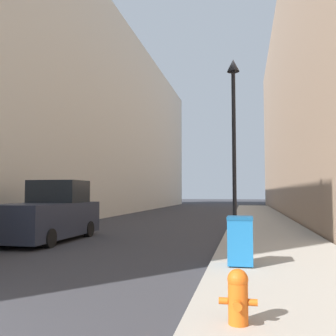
{
  "coord_description": "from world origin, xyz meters",
  "views": [
    {
      "loc": [
        4.86,
        -2.98,
        1.85
      ],
      "look_at": [
        0.41,
        18.56,
        3.28
      ],
      "focal_mm": 40.0,
      "sensor_mm": 36.0,
      "label": 1
    }
  ],
  "objects_px": {
    "lamppost": "(234,129)",
    "pickup_truck": "(49,215)",
    "trash_bin": "(240,240)",
    "fire_hydrant": "(238,295)"
  },
  "relations": [
    {
      "from": "pickup_truck",
      "to": "trash_bin",
      "type": "bearing_deg",
      "value": -29.78
    },
    {
      "from": "trash_bin",
      "to": "pickup_truck",
      "type": "height_order",
      "value": "pickup_truck"
    },
    {
      "from": "fire_hydrant",
      "to": "lamppost",
      "type": "distance_m",
      "value": 7.81
    },
    {
      "from": "lamppost",
      "to": "pickup_truck",
      "type": "bearing_deg",
      "value": 170.68
    },
    {
      "from": "trash_bin",
      "to": "lamppost",
      "type": "xyz_separation_m",
      "value": [
        -0.2,
        3.02,
        3.17
      ]
    },
    {
      "from": "trash_bin",
      "to": "pickup_truck",
      "type": "distance_m",
      "value": 8.44
    },
    {
      "from": "lamppost",
      "to": "pickup_truck",
      "type": "relative_size",
      "value": 1.17
    },
    {
      "from": "fire_hydrant",
      "to": "lamppost",
      "type": "height_order",
      "value": "lamppost"
    },
    {
      "from": "fire_hydrant",
      "to": "lamppost",
      "type": "bearing_deg",
      "value": 91.82
    },
    {
      "from": "pickup_truck",
      "to": "fire_hydrant",
      "type": "bearing_deg",
      "value": -48.16
    }
  ]
}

